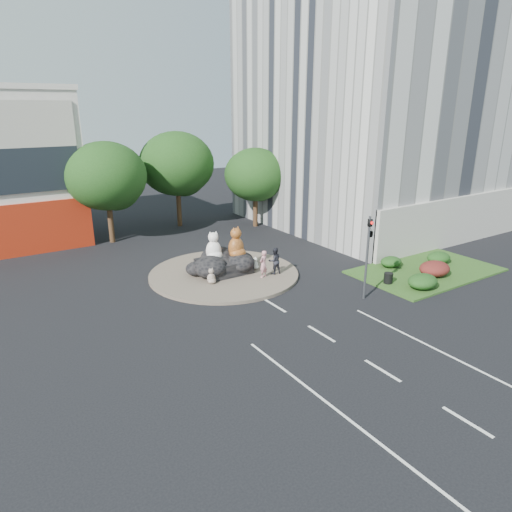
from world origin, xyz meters
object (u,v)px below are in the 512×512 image
(cat_white, at_px, (213,246))
(parked_car, at_px, (17,245))
(kitten_calico, at_px, (211,275))
(kitten_white, at_px, (255,263))
(litter_bin, at_px, (388,278))
(pedestrian_pink, at_px, (263,264))
(pedestrian_dark, at_px, (275,261))
(cat_tabby, at_px, (236,242))

(cat_white, relative_size, parked_car, 0.46)
(kitten_calico, distance_m, kitten_white, 3.85)
(kitten_calico, relative_size, litter_bin, 1.53)
(kitten_calico, bearing_deg, parked_car, 139.30)
(pedestrian_pink, relative_size, pedestrian_dark, 1.00)
(cat_white, distance_m, parked_car, 16.41)
(parked_car, height_order, litter_bin, parked_car)
(kitten_white, distance_m, pedestrian_pink, 1.73)
(cat_tabby, height_order, pedestrian_pink, cat_tabby)
(pedestrian_dark, bearing_deg, cat_tabby, -40.79)
(litter_bin, bearing_deg, parked_car, 133.36)
(kitten_calico, xyz_separation_m, pedestrian_dark, (4.34, -0.76, 0.39))
(cat_white, relative_size, pedestrian_dark, 1.10)
(kitten_white, xyz_separation_m, litter_bin, (5.77, -6.67, -0.17))
(pedestrian_pink, xyz_separation_m, pedestrian_dark, (0.98, 0.12, 0.00))
(cat_tabby, bearing_deg, kitten_white, -39.21)
(kitten_white, distance_m, parked_car, 18.83)
(kitten_calico, xyz_separation_m, litter_bin, (9.55, -5.94, -0.26))
(cat_white, xyz_separation_m, cat_tabby, (1.47, -0.44, 0.10))
(kitten_calico, distance_m, pedestrian_dark, 4.42)
(cat_white, height_order, cat_tabby, cat_tabby)
(litter_bin, bearing_deg, kitten_white, 130.88)
(kitten_white, xyz_separation_m, pedestrian_pink, (-0.41, -1.62, 0.47))
(parked_car, relative_size, litter_bin, 6.33)
(kitten_calico, distance_m, parked_car, 17.01)
(cat_tabby, xyz_separation_m, litter_bin, (7.01, -7.12, -1.73))
(cat_tabby, xyz_separation_m, parked_car, (-11.97, 12.97, -1.49))
(pedestrian_pink, bearing_deg, litter_bin, 119.28)
(cat_tabby, height_order, kitten_calico, cat_tabby)
(kitten_calico, distance_m, pedestrian_pink, 3.50)
(cat_tabby, distance_m, pedestrian_dark, 2.87)
(cat_tabby, height_order, kitten_white, cat_tabby)
(parked_car, bearing_deg, kitten_calico, -156.98)
(pedestrian_dark, height_order, parked_car, pedestrian_dark)
(cat_tabby, height_order, litter_bin, cat_tabby)
(cat_white, relative_size, pedestrian_pink, 1.10)
(cat_tabby, xyz_separation_m, kitten_calico, (-2.54, -1.19, -1.48))
(pedestrian_pink, bearing_deg, kitten_white, -125.88)
(kitten_white, relative_size, litter_bin, 1.28)
(parked_car, bearing_deg, litter_bin, -147.27)
(kitten_calico, height_order, kitten_white, kitten_calico)
(kitten_calico, distance_m, litter_bin, 11.25)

